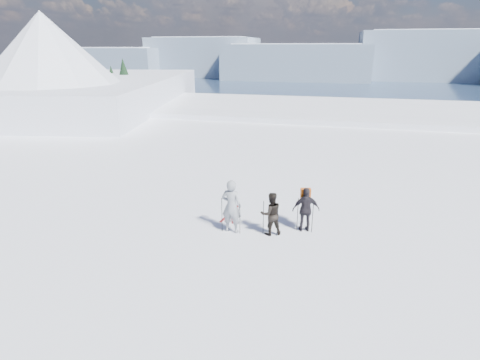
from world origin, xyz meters
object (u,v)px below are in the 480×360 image
object	(u,v)px
skier_dark	(271,214)
skier_grey	(231,206)
skis_loose	(231,214)
skier_pack	(306,210)

from	to	relation	value
skier_dark	skier_grey	bearing A→B (deg)	-20.18
skis_loose	skier_pack	bearing A→B (deg)	-13.85
skier_grey	skier_pack	distance (m)	2.71
skier_dark	skis_loose	distance (m)	2.37
skier_dark	skis_loose	bearing A→B (deg)	-61.39
skier_grey	skier_dark	size ratio (longest dim) A/B	1.25
skier_pack	skis_loose	xyz separation A→B (m)	(-3.01, 0.74, -0.82)
skier_grey	skis_loose	distance (m)	1.79
skier_dark	skis_loose	world-z (taller)	skier_dark
skier_grey	skis_loose	size ratio (longest dim) A/B	1.18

